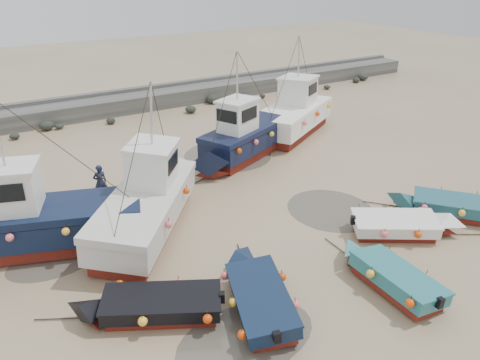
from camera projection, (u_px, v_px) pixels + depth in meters
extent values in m
plane|color=tan|center=(286.00, 251.00, 18.59)|extent=(120.00, 120.00, 0.00)
cube|color=#5F5F5A|center=(112.00, 106.00, 35.35)|extent=(60.00, 2.20, 1.20)
cube|color=#5F5F5A|center=(106.00, 93.00, 35.98)|extent=(60.00, 0.60, 0.25)
ellipsoid|color=black|center=(191.00, 109.00, 35.60)|extent=(0.84, 0.86, 0.51)
ellipsoid|color=black|center=(212.00, 99.00, 38.04)|extent=(0.98, 1.07, 0.72)
ellipsoid|color=black|center=(283.00, 92.00, 40.29)|extent=(0.78, 0.90, 0.59)
ellipsoid|color=black|center=(356.00, 80.00, 44.71)|extent=(0.68, 0.72, 0.52)
ellipsoid|color=black|center=(327.00, 87.00, 42.37)|extent=(0.60, 0.70, 0.31)
ellipsoid|color=black|center=(47.00, 125.00, 31.87)|extent=(0.99, 0.80, 0.58)
ellipsoid|color=black|center=(262.00, 96.00, 39.57)|extent=(0.54, 0.46, 0.30)
ellipsoid|color=black|center=(236.00, 99.00, 38.54)|extent=(0.61, 0.47, 0.46)
ellipsoid|color=black|center=(363.00, 77.00, 45.54)|extent=(0.92, 0.97, 0.58)
ellipsoid|color=black|center=(59.00, 126.00, 32.14)|extent=(0.61, 0.53, 0.32)
ellipsoid|color=black|center=(245.00, 95.00, 39.63)|extent=(0.67, 0.55, 0.43)
ellipsoid|color=black|center=(14.00, 136.00, 30.26)|extent=(0.65, 0.60, 0.37)
ellipsoid|color=black|center=(237.00, 100.00, 37.94)|extent=(0.88, 0.64, 0.62)
ellipsoid|color=black|center=(111.00, 121.00, 33.21)|extent=(0.64, 0.62, 0.48)
ellipsoid|color=black|center=(214.00, 101.00, 38.02)|extent=(0.55, 0.45, 0.29)
cylinder|color=#504B40|center=(246.00, 337.00, 14.30)|extent=(4.59, 4.59, 0.01)
cylinder|color=#504B40|center=(331.00, 210.00, 21.71)|extent=(3.90, 3.90, 0.01)
cylinder|color=#504B40|center=(53.00, 262.00, 17.91)|extent=(3.42, 3.42, 0.01)
cylinder|color=#504B40|center=(228.00, 155.00, 27.85)|extent=(5.22, 5.22, 0.01)
cube|color=maroon|center=(262.00, 308.00, 15.28)|extent=(2.45, 3.68, 0.30)
cube|color=#0E1D36|center=(263.00, 299.00, 15.13)|extent=(2.76, 3.99, 0.45)
pyramid|color=#0E1D36|center=(248.00, 251.00, 16.87)|extent=(1.76, 1.22, 0.90)
cube|color=brown|center=(263.00, 295.00, 15.06)|extent=(2.26, 3.34, 0.10)
cube|color=#0E1D36|center=(263.00, 293.00, 15.02)|extent=(2.85, 4.09, 0.07)
cube|color=black|center=(279.00, 337.00, 13.35)|extent=(0.27, 0.24, 0.35)
cylinder|color=black|center=(243.00, 258.00, 18.08)|extent=(0.71, 1.90, 0.04)
sphere|color=#E6440A|center=(244.00, 332.00, 13.62)|extent=(0.30, 0.30, 0.30)
sphere|color=#E6440A|center=(297.00, 307.00, 14.61)|extent=(0.30, 0.30, 0.30)
sphere|color=#E6440A|center=(234.00, 300.00, 14.91)|extent=(0.30, 0.30, 0.30)
sphere|color=#E6440A|center=(284.00, 279.00, 15.90)|extent=(0.30, 0.30, 0.30)
sphere|color=#E6440A|center=(226.00, 274.00, 16.20)|extent=(0.30, 0.30, 0.30)
cube|color=maroon|center=(395.00, 288.00, 16.25)|extent=(1.43, 3.13, 0.30)
cube|color=#246C72|center=(396.00, 279.00, 16.09)|extent=(1.66, 3.37, 0.45)
pyramid|color=#246C72|center=(358.00, 241.00, 17.49)|extent=(1.54, 0.78, 0.90)
cube|color=brown|center=(397.00, 275.00, 16.02)|extent=(1.34, 2.83, 0.10)
cube|color=#246C72|center=(397.00, 273.00, 15.99)|extent=(1.73, 3.44, 0.07)
cube|color=black|center=(438.00, 304.00, 14.65)|extent=(0.23, 0.19, 0.35)
cylinder|color=black|center=(341.00, 251.00, 18.58)|extent=(0.13, 2.00, 0.04)
sphere|color=#E6440A|center=(408.00, 307.00, 14.62)|extent=(0.30, 0.30, 0.30)
sphere|color=#E6440A|center=(425.00, 276.00, 16.08)|extent=(0.30, 0.30, 0.30)
sphere|color=#E6440A|center=(368.00, 277.00, 16.01)|extent=(0.30, 0.30, 0.30)
sphere|color=#E6440A|center=(387.00, 251.00, 17.47)|extent=(0.30, 0.30, 0.30)
cube|color=maroon|center=(163.00, 312.00, 15.11)|extent=(3.61, 2.72, 0.30)
cube|color=black|center=(162.00, 303.00, 14.95)|extent=(3.93, 3.03, 0.45)
pyramid|color=black|center=(91.00, 294.00, 14.65)|extent=(1.32, 1.62, 0.90)
cube|color=brown|center=(162.00, 299.00, 14.88)|extent=(3.28, 2.49, 0.10)
cube|color=black|center=(161.00, 297.00, 14.84)|extent=(4.03, 3.12, 0.07)
cube|color=black|center=(222.00, 297.00, 14.97)|extent=(0.26, 0.28, 0.35)
cylinder|color=black|center=(66.00, 319.00, 15.00)|extent=(1.78, 0.98, 0.04)
sphere|color=#E6440A|center=(207.00, 317.00, 14.21)|extent=(0.30, 0.30, 0.30)
sphere|color=#E6440A|center=(179.00, 284.00, 15.70)|extent=(0.30, 0.30, 0.30)
sphere|color=#E6440A|center=(143.00, 319.00, 14.11)|extent=(0.30, 0.30, 0.30)
sphere|color=#E6440A|center=(120.00, 286.00, 15.60)|extent=(0.30, 0.30, 0.30)
cube|color=maroon|center=(393.00, 232.00, 19.66)|extent=(3.34, 2.79, 0.30)
cube|color=white|center=(394.00, 224.00, 19.50)|extent=(3.66, 3.11, 0.45)
pyramid|color=white|center=(445.00, 215.00, 19.27)|extent=(1.43, 1.68, 0.90)
cube|color=brown|center=(395.00, 220.00, 19.43)|extent=(3.04, 2.56, 0.10)
cube|color=white|center=(395.00, 219.00, 19.39)|extent=(3.76, 3.20, 0.07)
cube|color=black|center=(353.00, 220.00, 19.45)|extent=(0.27, 0.28, 0.35)
cylinder|color=black|center=(462.00, 235.00, 19.66)|extent=(1.71, 1.11, 0.04)
sphere|color=#E6440A|center=(358.00, 211.00, 20.28)|extent=(0.30, 0.30, 0.30)
sphere|color=#E6440A|center=(384.00, 233.00, 18.66)|extent=(0.30, 0.30, 0.30)
sphere|color=#E6440A|center=(389.00, 211.00, 20.26)|extent=(0.30, 0.30, 0.30)
sphere|color=#E6440A|center=(418.00, 233.00, 18.63)|extent=(0.30, 0.30, 0.30)
sphere|color=#E6440A|center=(420.00, 212.00, 20.24)|extent=(0.30, 0.30, 0.30)
cube|color=maroon|center=(458.00, 213.00, 21.10)|extent=(3.38, 3.67, 0.30)
cube|color=#1E535F|center=(460.00, 206.00, 20.94)|extent=(3.74, 4.03, 0.45)
pyramid|color=#1E535F|center=(408.00, 190.00, 21.42)|extent=(1.75, 1.62, 0.90)
cube|color=brown|center=(460.00, 203.00, 20.87)|extent=(3.09, 3.34, 0.10)
cube|color=#1E535F|center=(461.00, 201.00, 20.83)|extent=(3.85, 4.14, 0.07)
cylinder|color=black|center=(384.00, 205.00, 22.09)|extent=(1.30, 1.57, 0.04)
sphere|color=#E6440A|center=(476.00, 197.00, 21.50)|extent=(0.30, 0.30, 0.30)
sphere|color=#E6440A|center=(462.00, 214.00, 20.07)|extent=(0.30, 0.30, 0.30)
sphere|color=#E6440A|center=(441.00, 192.00, 21.94)|extent=(0.30, 0.30, 0.30)
sphere|color=#E6440A|center=(424.00, 208.00, 20.52)|extent=(0.30, 0.30, 0.30)
cube|color=maroon|center=(49.00, 242.00, 18.71)|extent=(7.10, 4.26, 0.55)
cube|color=#0D1832|center=(46.00, 225.00, 18.39)|extent=(7.70, 4.79, 0.95)
cube|color=brown|center=(43.00, 214.00, 18.18)|extent=(7.51, 4.63, 0.08)
cube|color=#0D1832|center=(43.00, 211.00, 18.12)|extent=(7.87, 4.89, 0.30)
cube|color=white|center=(10.00, 191.00, 17.52)|extent=(2.48, 2.35, 1.70)
cube|color=white|center=(5.00, 169.00, 17.13)|extent=(2.67, 2.54, 0.12)
sphere|color=#F46369|center=(120.00, 227.00, 17.57)|extent=(0.30, 0.30, 0.30)
sphere|color=#F46369|center=(97.00, 197.00, 19.86)|extent=(0.30, 0.30, 0.30)
sphere|color=#F46369|center=(66.00, 233.00, 17.19)|extent=(0.30, 0.30, 0.30)
sphere|color=#F46369|center=(49.00, 201.00, 19.49)|extent=(0.30, 0.30, 0.30)
sphere|color=#F46369|center=(10.00, 239.00, 16.81)|extent=(0.30, 0.30, 0.30)
sphere|color=#F46369|center=(0.00, 206.00, 19.11)|extent=(0.30, 0.30, 0.30)
cube|color=maroon|center=(146.00, 226.00, 19.81)|extent=(6.01, 6.71, 0.55)
cube|color=beige|center=(144.00, 211.00, 19.49)|extent=(6.62, 7.34, 0.95)
pyramid|color=beige|center=(170.00, 157.00, 23.02)|extent=(2.86, 2.70, 1.40)
cube|color=brown|center=(143.00, 200.00, 19.28)|extent=(6.43, 7.14, 0.08)
cube|color=beige|center=(143.00, 197.00, 19.22)|extent=(6.76, 7.50, 0.30)
cube|color=white|center=(148.00, 166.00, 19.71)|extent=(2.64, 2.67, 1.70)
cube|color=white|center=(146.00, 145.00, 19.33)|extent=(2.85, 2.88, 0.12)
cube|color=black|center=(155.00, 151.00, 20.52)|extent=(1.20, 0.99, 0.68)
cylinder|color=#B7B7B2|center=(144.00, 114.00, 18.76)|extent=(0.10, 0.10, 2.60)
cylinder|color=black|center=(178.00, 179.00, 24.77)|extent=(1.93, 2.36, 0.05)
sphere|color=#F46369|center=(81.00, 238.00, 16.86)|extent=(0.30, 0.30, 0.30)
sphere|color=#F46369|center=(166.00, 223.00, 17.86)|extent=(0.30, 0.30, 0.30)
sphere|color=#F46369|center=(111.00, 201.00, 19.51)|extent=(0.30, 0.30, 0.30)
sphere|color=#F46369|center=(184.00, 190.00, 20.50)|extent=(0.30, 0.30, 0.30)
sphere|color=#F46369|center=(135.00, 173.00, 22.15)|extent=(0.30, 0.30, 0.30)
cube|color=maroon|center=(246.00, 152.00, 27.56)|extent=(6.01, 4.01, 0.55)
cube|color=black|center=(246.00, 140.00, 27.24)|extent=(6.53, 4.48, 0.95)
pyramid|color=black|center=(207.00, 147.00, 24.26)|extent=(2.19, 2.61, 1.40)
cube|color=brown|center=(246.00, 132.00, 27.03)|extent=(6.36, 4.34, 0.08)
cube|color=black|center=(246.00, 130.00, 26.97)|extent=(6.67, 4.58, 0.30)
cube|color=white|center=(238.00, 117.00, 25.94)|extent=(2.45, 2.22, 1.70)
cube|color=white|center=(238.00, 101.00, 25.55)|extent=(2.65, 2.40, 0.12)
cube|color=black|center=(227.00, 117.00, 25.07)|extent=(0.57, 1.24, 0.68)
cylinder|color=#B7B7B2|center=(238.00, 76.00, 24.98)|extent=(0.10, 0.10, 2.60)
cylinder|color=black|center=(195.00, 184.00, 24.18)|extent=(2.77, 1.23, 0.05)
sphere|color=#F46369|center=(286.00, 127.00, 28.26)|extent=(0.30, 0.30, 0.30)
sphere|color=#F46369|center=(245.00, 124.00, 28.95)|extent=(0.30, 0.30, 0.30)
sphere|color=#F46369|center=(272.00, 135.00, 27.05)|extent=(0.30, 0.30, 0.30)
sphere|color=#F46369|center=(229.00, 130.00, 27.74)|extent=(0.30, 0.30, 0.30)
sphere|color=#F46369|center=(256.00, 143.00, 25.85)|extent=(0.30, 0.30, 0.30)
sphere|color=#F46369|center=(212.00, 138.00, 26.53)|extent=(0.30, 0.30, 0.30)
sphere|color=#F46369|center=(239.00, 152.00, 24.64)|extent=(0.30, 0.30, 0.30)
cube|color=maroon|center=(292.00, 130.00, 31.23)|extent=(6.89, 5.36, 0.55)
cube|color=white|center=(292.00, 119.00, 30.91)|extent=(7.52, 5.97, 0.95)
pyramid|color=white|center=(315.00, 95.00, 33.81)|extent=(2.68, 3.25, 1.40)
cube|color=brown|center=(292.00, 112.00, 30.69)|extent=(7.33, 5.79, 0.08)
cube|color=white|center=(293.00, 110.00, 30.63)|extent=(7.69, 6.10, 0.30)
cube|color=white|center=(299.00, 92.00, 30.98)|extent=(2.75, 2.77, 1.70)
cube|color=white|center=(300.00, 78.00, 30.60)|extent=(2.97, 2.99, 0.12)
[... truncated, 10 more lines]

